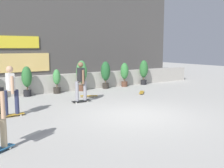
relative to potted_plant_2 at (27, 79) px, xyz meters
name	(u,v)px	position (x,y,z in m)	size (l,w,h in m)	color
ground_plane	(136,115)	(2.12, -5.55, -0.82)	(48.00, 48.00, 0.00)	#B2AFA8
planter_wall	(65,83)	(2.12, 0.45, -0.37)	(18.00, 0.40, 0.90)	#B2ADA3
building_backdrop	(39,32)	(2.11, 4.45, 2.43)	(20.00, 2.08, 6.50)	#4C4947
potted_plant_2	(27,79)	(0.00, 0.00, 0.00)	(0.47, 0.47, 1.42)	black
potted_plant_3	(57,81)	(1.47, 0.00, -0.17)	(0.37, 0.37, 1.22)	#2D2823
potted_plant_4	(82,73)	(2.86, 0.00, 0.13)	(0.57, 0.57, 1.61)	brown
potted_plant_5	(106,73)	(4.35, 0.00, 0.07)	(0.52, 0.52, 1.52)	#2D2823
potted_plant_6	(125,73)	(5.67, 0.00, -0.01)	(0.47, 0.47, 1.40)	brown
potted_plant_7	(144,70)	(7.14, 0.00, 0.07)	(0.52, 0.52, 1.51)	black
skater_far_left	(81,80)	(1.51, -2.61, 0.13)	(0.81, 0.56, 1.70)	black
skater_by_wall_right	(11,89)	(-1.46, -3.41, 0.13)	(0.81, 0.56, 1.70)	#BF8C26
skateboard_near_camera	(89,96)	(2.33, -1.78, -0.75)	(0.80, 0.55, 0.08)	#BF8C26
skateboard_aside	(142,92)	(5.00, -2.37, -0.75)	(0.70, 0.71, 0.08)	#BF8C26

